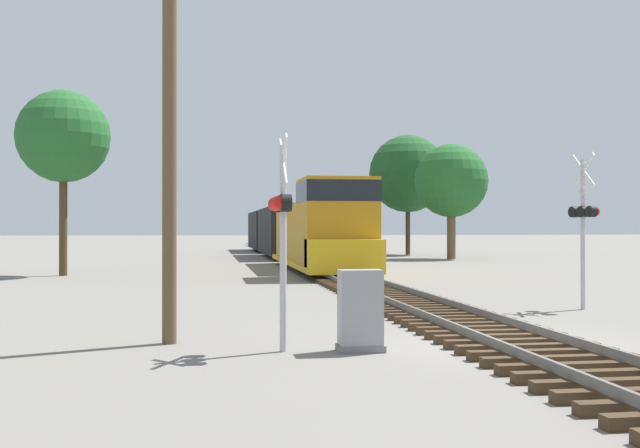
{
  "coord_description": "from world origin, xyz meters",
  "views": [
    {
      "loc": [
        -5.51,
        -13.18,
        2.18
      ],
      "look_at": [
        -2.47,
        6.93,
        2.28
      ],
      "focal_mm": 42.0,
      "sensor_mm": 36.0,
      "label": 1
    }
  ],
  "objects_px": {
    "freight_train": "(288,232)",
    "tree_far_right": "(63,137)",
    "tree_mid_background": "(451,181)",
    "crossing_signal_far": "(584,217)",
    "utility_pole": "(170,108)",
    "crossing_signal_near": "(281,216)",
    "tree_deep_background": "(408,174)",
    "relay_cabinet": "(360,311)"
  },
  "relations": [
    {
      "from": "crossing_signal_far",
      "to": "relay_cabinet",
      "type": "relative_size",
      "value": 2.89
    },
    {
      "from": "relay_cabinet",
      "to": "tree_mid_background",
      "type": "distance_m",
      "value": 39.95
    },
    {
      "from": "freight_train",
      "to": "relay_cabinet",
      "type": "relative_size",
      "value": 31.99
    },
    {
      "from": "crossing_signal_near",
      "to": "relay_cabinet",
      "type": "bearing_deg",
      "value": 80.19
    },
    {
      "from": "crossing_signal_far",
      "to": "relay_cabinet",
      "type": "xyz_separation_m",
      "value": [
        -7.25,
        -5.72,
        -1.75
      ]
    },
    {
      "from": "crossing_signal_near",
      "to": "utility_pole",
      "type": "xyz_separation_m",
      "value": [
        -1.99,
        1.23,
        2.03
      ]
    },
    {
      "from": "utility_pole",
      "to": "tree_far_right",
      "type": "height_order",
      "value": "utility_pole"
    },
    {
      "from": "crossing_signal_far",
      "to": "tree_deep_background",
      "type": "relative_size",
      "value": 0.43
    },
    {
      "from": "crossing_signal_near",
      "to": "utility_pole",
      "type": "distance_m",
      "value": 3.1
    },
    {
      "from": "freight_train",
      "to": "relay_cabinet",
      "type": "bearing_deg",
      "value": -94.24
    },
    {
      "from": "crossing_signal_near",
      "to": "tree_deep_background",
      "type": "height_order",
      "value": "tree_deep_background"
    },
    {
      "from": "freight_train",
      "to": "tree_far_right",
      "type": "relative_size",
      "value": 5.47
    },
    {
      "from": "crossing_signal_far",
      "to": "tree_far_right",
      "type": "relative_size",
      "value": 0.49
    },
    {
      "from": "utility_pole",
      "to": "tree_deep_background",
      "type": "relative_size",
      "value": 0.89
    },
    {
      "from": "freight_train",
      "to": "utility_pole",
      "type": "distance_m",
      "value": 37.52
    },
    {
      "from": "tree_far_right",
      "to": "tree_deep_background",
      "type": "bearing_deg",
      "value": 45.82
    },
    {
      "from": "crossing_signal_near",
      "to": "tree_far_right",
      "type": "xyz_separation_m",
      "value": [
        -7.73,
        22.08,
        3.89
      ]
    },
    {
      "from": "crossing_signal_near",
      "to": "relay_cabinet",
      "type": "relative_size",
      "value": 2.64
    },
    {
      "from": "freight_train",
      "to": "tree_mid_background",
      "type": "xyz_separation_m",
      "value": [
        11.27,
        -1.26,
        3.53
      ]
    },
    {
      "from": "utility_pole",
      "to": "tree_far_right",
      "type": "xyz_separation_m",
      "value": [
        -5.74,
        20.86,
        1.86
      ]
    },
    {
      "from": "crossing_signal_far",
      "to": "utility_pole",
      "type": "relative_size",
      "value": 0.49
    },
    {
      "from": "freight_train",
      "to": "tree_far_right",
      "type": "height_order",
      "value": "tree_far_right"
    },
    {
      "from": "freight_train",
      "to": "crossing_signal_near",
      "type": "relative_size",
      "value": 12.12
    },
    {
      "from": "freight_train",
      "to": "relay_cabinet",
      "type": "distance_m",
      "value": 38.46
    },
    {
      "from": "crossing_signal_near",
      "to": "relay_cabinet",
      "type": "xyz_separation_m",
      "value": [
        1.38,
        -0.19,
        -1.68
      ]
    },
    {
      "from": "tree_mid_background",
      "to": "crossing_signal_far",
      "type": "bearing_deg",
      "value": -102.34
    },
    {
      "from": "tree_mid_background",
      "to": "tree_deep_background",
      "type": "distance_m",
      "value": 8.31
    },
    {
      "from": "utility_pole",
      "to": "tree_far_right",
      "type": "relative_size",
      "value": 1.02
    },
    {
      "from": "relay_cabinet",
      "to": "crossing_signal_far",
      "type": "bearing_deg",
      "value": 38.28
    },
    {
      "from": "crossing_signal_far",
      "to": "utility_pole",
      "type": "xyz_separation_m",
      "value": [
        -10.62,
        -4.31,
        1.97
      ]
    },
    {
      "from": "freight_train",
      "to": "tree_deep_background",
      "type": "relative_size",
      "value": 4.79
    },
    {
      "from": "tree_far_right",
      "to": "tree_mid_background",
      "type": "xyz_separation_m",
      "value": [
        23.22,
        14.81,
        -0.86
      ]
    },
    {
      "from": "crossing_signal_far",
      "to": "tree_far_right",
      "type": "height_order",
      "value": "tree_far_right"
    },
    {
      "from": "freight_train",
      "to": "crossing_signal_near",
      "type": "height_order",
      "value": "freight_train"
    },
    {
      "from": "freight_train",
      "to": "tree_deep_background",
      "type": "bearing_deg",
      "value": 33.71
    },
    {
      "from": "freight_train",
      "to": "crossing_signal_far",
      "type": "distance_m",
      "value": 32.91
    },
    {
      "from": "crossing_signal_near",
      "to": "utility_pole",
      "type": "relative_size",
      "value": 0.44
    },
    {
      "from": "tree_deep_background",
      "to": "relay_cabinet",
      "type": "bearing_deg",
      "value": -106.31
    },
    {
      "from": "crossing_signal_near",
      "to": "tree_mid_background",
      "type": "xyz_separation_m",
      "value": [
        15.49,
        36.89,
        3.02
      ]
    },
    {
      "from": "freight_train",
      "to": "tree_deep_background",
      "type": "distance_m",
      "value": 13.33
    },
    {
      "from": "relay_cabinet",
      "to": "utility_pole",
      "type": "height_order",
      "value": "utility_pole"
    },
    {
      "from": "tree_far_right",
      "to": "crossing_signal_near",
      "type": "bearing_deg",
      "value": -70.7
    }
  ]
}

